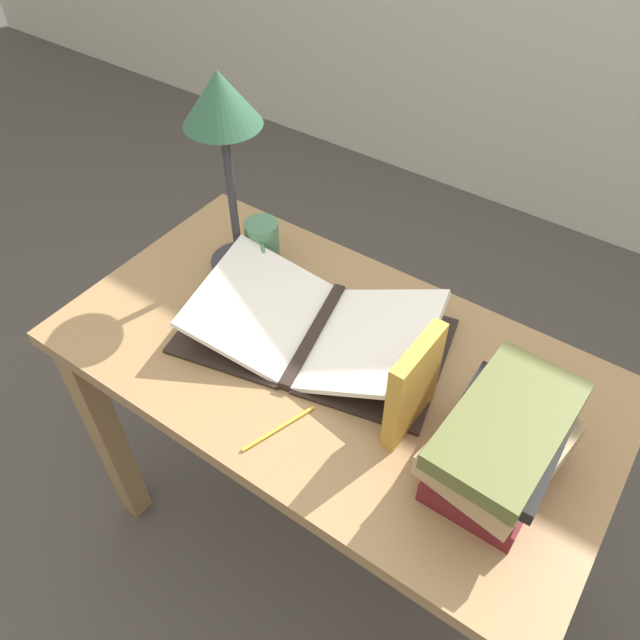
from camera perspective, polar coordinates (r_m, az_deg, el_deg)
name	(u,v)px	position (r m, az deg, el deg)	size (l,w,h in m)	color
ground_plane	(329,531)	(1.91, 0.81, -18.76)	(12.00, 12.00, 0.00)	#47423D
reading_desk	(332,399)	(1.36, 1.09, -7.20)	(1.13, 0.62, 0.77)	#937047
open_book	(314,328)	(1.27, -0.55, -0.77)	(0.59, 0.42, 0.09)	black
book_stack_tall	(500,446)	(1.07, 16.17, -11.02)	(0.21, 0.29, 0.16)	maroon
book_standing_upright	(413,386)	(1.09, 8.53, -6.03)	(0.03, 0.15, 0.20)	#BC8933
reading_lamp	(223,120)	(1.27, -8.89, 17.60)	(0.16, 0.16, 0.46)	#2D2D33
coffee_mug	(262,242)	(1.45, -5.29, 7.11)	(0.09, 0.10, 0.10)	#4C7F5B
pencil	(279,428)	(1.15, -3.79, -9.85)	(0.06, 0.15, 0.01)	gold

